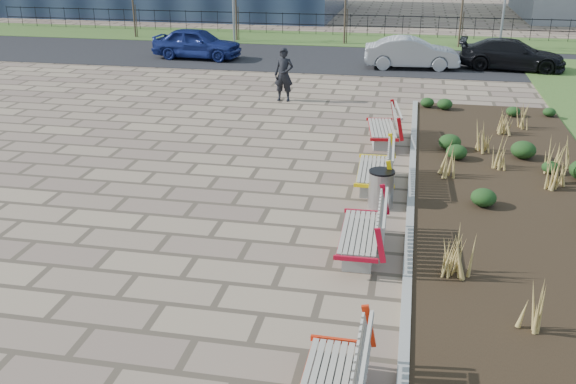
% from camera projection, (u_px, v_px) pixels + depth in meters
% --- Properties ---
extents(ground, '(120.00, 120.00, 0.00)m').
position_uv_depth(ground, '(164.00, 303.00, 10.56)').
color(ground, '#7F6D57').
rests_on(ground, ground).
extents(planting_bed, '(4.50, 18.00, 0.10)m').
position_uv_depth(planting_bed, '(519.00, 210.00, 13.98)').
color(planting_bed, black).
rests_on(planting_bed, ground).
extents(planting_curb, '(0.16, 18.00, 0.15)m').
position_uv_depth(planting_curb, '(411.00, 201.00, 14.38)').
color(planting_curb, gray).
rests_on(planting_curb, ground).
extents(grass_verge_far, '(80.00, 5.00, 0.04)m').
position_uv_depth(grass_verge_far, '(347.00, 39.00, 35.99)').
color(grass_verge_far, '#33511E').
rests_on(grass_verge_far, ground).
extents(road, '(80.00, 7.00, 0.02)m').
position_uv_depth(road, '(334.00, 59.00, 30.55)').
color(road, black).
rests_on(road, ground).
extents(bench_a, '(0.92, 2.11, 1.00)m').
position_uv_depth(bench_a, '(328.00, 384.00, 7.93)').
color(bench_a, red).
rests_on(bench_a, ground).
extents(bench_b, '(0.94, 2.12, 1.00)m').
position_uv_depth(bench_b, '(360.00, 230.00, 12.01)').
color(bench_b, '#AD0B22').
rests_on(bench_b, ground).
extents(bench_c, '(0.96, 2.12, 1.00)m').
position_uv_depth(bench_c, '(373.00, 167.00, 15.18)').
color(bench_c, yellow).
rests_on(bench_c, ground).
extents(bench_d, '(1.16, 2.20, 1.00)m').
position_uv_depth(bench_d, '(382.00, 126.00, 18.35)').
color(bench_d, '#AB0B11').
rests_on(bench_d, ground).
extents(litter_bin, '(0.55, 0.55, 0.83)m').
position_uv_depth(litter_bin, '(381.00, 189.00, 14.12)').
color(litter_bin, '#B2B2B7').
rests_on(litter_bin, ground).
extents(pedestrian, '(0.71, 0.49, 1.89)m').
position_uv_depth(pedestrian, '(284.00, 75.00, 22.79)').
color(pedestrian, black).
rests_on(pedestrian, ground).
extents(car_blue, '(4.31, 1.98, 1.43)m').
position_uv_depth(car_blue, '(197.00, 43.00, 30.43)').
color(car_blue, navy).
rests_on(car_blue, road).
extents(car_silver, '(4.21, 1.77, 1.35)m').
position_uv_depth(car_silver, '(412.00, 53.00, 28.24)').
color(car_silver, gray).
rests_on(car_silver, road).
extents(car_black, '(4.67, 2.30, 1.31)m').
position_uv_depth(car_black, '(512.00, 54.00, 28.00)').
color(car_black, black).
rests_on(car_black, road).
extents(tree_a, '(1.40, 1.40, 4.00)m').
position_uv_depth(tree_a, '(133.00, 1.00, 36.00)').
color(tree_a, '#4C3D2D').
rests_on(tree_a, grass_verge_far).
extents(tree_b, '(1.40, 1.40, 4.00)m').
position_uv_depth(tree_b, '(236.00, 3.00, 34.93)').
color(tree_b, '#4C3D2D').
rests_on(tree_b, grass_verge_far).
extents(tree_c, '(1.40, 1.40, 4.00)m').
position_uv_depth(tree_c, '(345.00, 5.00, 33.87)').
color(tree_c, '#4C3D2D').
rests_on(tree_c, grass_verge_far).
extents(tree_d, '(1.40, 1.40, 4.00)m').
position_uv_depth(tree_d, '(462.00, 8.00, 32.80)').
color(tree_d, '#4C3D2D').
rests_on(tree_d, grass_verge_far).
extents(railing_fence, '(44.00, 0.10, 1.20)m').
position_uv_depth(railing_fence, '(350.00, 25.00, 37.12)').
color(railing_fence, black).
rests_on(railing_fence, grass_verge_far).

